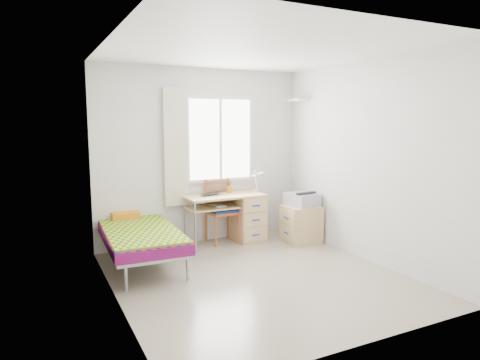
% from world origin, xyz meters
% --- Properties ---
extents(floor, '(3.50, 3.50, 0.00)m').
position_xyz_m(floor, '(0.00, 0.00, 0.00)').
color(floor, '#BCAD93').
rests_on(floor, ground).
extents(ceiling, '(3.50, 3.50, 0.00)m').
position_xyz_m(ceiling, '(0.00, 0.00, 2.60)').
color(ceiling, white).
rests_on(ceiling, wall_back).
extents(wall_back, '(3.20, 0.00, 3.20)m').
position_xyz_m(wall_back, '(0.00, 1.75, 1.30)').
color(wall_back, silver).
rests_on(wall_back, ground).
extents(wall_left, '(0.00, 3.50, 3.50)m').
position_xyz_m(wall_left, '(-1.60, 0.00, 1.30)').
color(wall_left, silver).
rests_on(wall_left, ground).
extents(wall_right, '(0.00, 3.50, 3.50)m').
position_xyz_m(wall_right, '(1.60, 0.00, 1.30)').
color(wall_right, silver).
rests_on(wall_right, ground).
extents(window, '(1.10, 0.04, 1.30)m').
position_xyz_m(window, '(0.30, 1.73, 1.55)').
color(window, white).
rests_on(window, wall_back).
extents(curtain, '(0.35, 0.05, 1.70)m').
position_xyz_m(curtain, '(-0.42, 1.68, 1.45)').
color(curtain, beige).
rests_on(curtain, wall_back).
extents(floating_shelf, '(0.20, 0.32, 0.03)m').
position_xyz_m(floating_shelf, '(1.49, 1.40, 2.15)').
color(floating_shelf, white).
rests_on(floating_shelf, wall_right).
extents(bed, '(0.95, 1.91, 0.82)m').
position_xyz_m(bed, '(-1.12, 1.15, 0.40)').
color(bed, '#93959B').
rests_on(bed, floor).
extents(desk, '(1.19, 0.55, 0.74)m').
position_xyz_m(desk, '(0.56, 1.45, 0.40)').
color(desk, tan).
rests_on(desk, floor).
extents(chair, '(0.43, 0.43, 0.96)m').
position_xyz_m(chair, '(0.24, 1.56, 0.54)').
color(chair, '#AA4F21').
rests_on(chair, floor).
extents(cabinet, '(0.54, 0.48, 0.56)m').
position_xyz_m(cabinet, '(1.31, 1.00, 0.28)').
color(cabinet, tan).
rests_on(cabinet, floor).
extents(printer, '(0.43, 0.49, 0.19)m').
position_xyz_m(printer, '(1.35, 1.04, 0.65)').
color(printer, '#A6A8AE').
rests_on(printer, cabinet).
extents(laptop, '(0.39, 0.30, 0.03)m').
position_xyz_m(laptop, '(0.06, 1.47, 0.75)').
color(laptop, black).
rests_on(laptop, desk).
extents(pen_cup, '(0.10, 0.10, 0.10)m').
position_xyz_m(pen_cup, '(0.39, 1.60, 0.79)').
color(pen_cup, orange).
rests_on(pen_cup, desk).
extents(task_lamp, '(0.21, 0.31, 0.37)m').
position_xyz_m(task_lamp, '(0.75, 1.40, 0.97)').
color(task_lamp, white).
rests_on(task_lamp, desk).
extents(book, '(0.19, 0.25, 0.02)m').
position_xyz_m(book, '(0.04, 1.43, 0.59)').
color(book, gray).
rests_on(book, desk).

